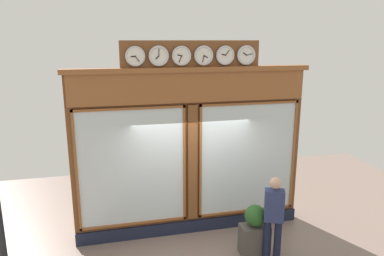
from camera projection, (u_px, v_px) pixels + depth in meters
The scene contains 4 objects.
shop_facade at pixel (191, 150), 7.67m from camera, with size 5.04×0.42×4.14m.
pedestrian at pixel (274, 215), 6.77m from camera, with size 0.42×0.34×1.69m.
planter_box at pixel (254, 239), 7.11m from camera, with size 0.56×0.36×0.61m, color #4C4742.
planter_shrub at pixel (255, 216), 6.99m from camera, with size 0.42×0.42×0.42m, color #285623.
Camera 1 is at (1.68, 7.02, 4.14)m, focal length 33.57 mm.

